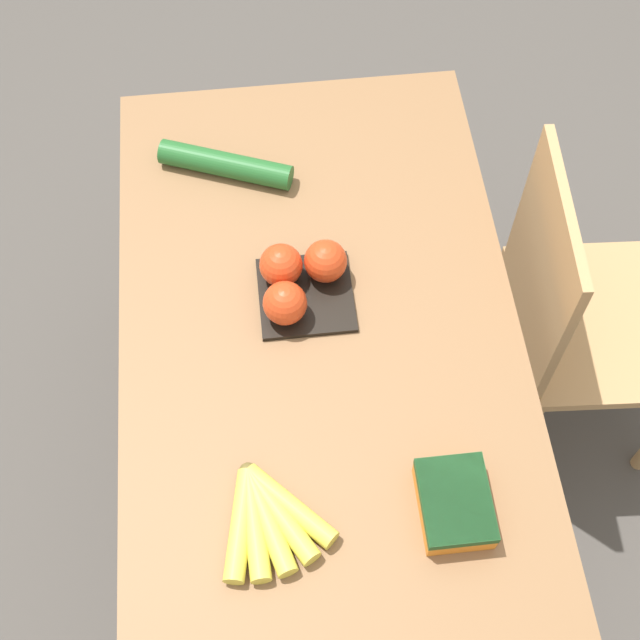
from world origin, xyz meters
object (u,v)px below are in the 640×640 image
(carrot_bag, at_px, (455,503))
(chair, at_px, (578,316))
(banana_bunch, at_px, (266,517))
(tomato_pack, at_px, (299,279))
(cucumber_near, at_px, (226,165))

(carrot_bag, bearing_deg, chair, 140.07)
(carrot_bag, bearing_deg, banana_bunch, -92.57)
(chair, bearing_deg, tomato_pack, 97.21)
(banana_bunch, distance_m, cucumber_near, 0.75)
(chair, height_order, cucumber_near, chair)
(tomato_pack, height_order, carrot_bag, tomato_pack)
(chair, distance_m, tomato_pack, 0.70)
(tomato_pack, relative_size, carrot_bag, 1.19)
(tomato_pack, xyz_separation_m, cucumber_near, (-0.31, -0.12, -0.02))
(chair, bearing_deg, carrot_bag, 143.65)
(banana_bunch, xyz_separation_m, tomato_pack, (-0.44, 0.10, 0.03))
(tomato_pack, relative_size, cucumber_near, 0.64)
(tomato_pack, xyz_separation_m, carrot_bag, (0.45, 0.21, -0.01))
(chair, distance_m, cucumber_near, 0.85)
(banana_bunch, height_order, tomato_pack, tomato_pack)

